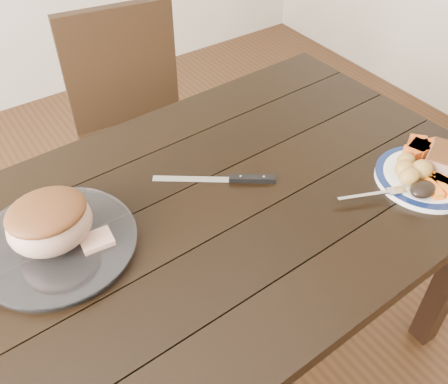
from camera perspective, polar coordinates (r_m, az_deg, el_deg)
ground at (r=1.82m, az=-2.58°, el=-19.49°), size 4.00×4.00×0.00m
dining_table at (r=1.28m, az=-3.48°, el=-5.59°), size 1.64×0.96×0.75m
chair_far at (r=1.94m, az=-10.06°, el=7.80°), size 0.49×0.49×0.93m
dinner_plate at (r=1.40m, az=21.93°, el=1.49°), size 0.25×0.25×0.02m
plate_rim at (r=1.39m, az=22.02°, el=1.75°), size 0.25×0.25×0.02m
serving_platter at (r=1.19m, az=-18.51°, el=-5.76°), size 0.35×0.35×0.02m
pork_slice at (r=1.42m, az=23.83°, el=3.30°), size 0.13×0.12×0.05m
roasted_potatoes at (r=1.36m, az=20.68°, el=2.46°), size 0.10×0.10×0.05m
carrot_batons at (r=1.36m, az=23.57°, el=0.83°), size 0.08×0.12×0.02m
pumpkin_wedges at (r=1.44m, az=21.53°, el=4.56°), size 0.10×0.09×0.04m
dark_mushroom at (r=1.32m, az=21.76°, el=0.29°), size 0.07×0.05×0.03m
fork at (r=1.29m, az=17.06°, el=-0.21°), size 0.17×0.08×0.00m
roast_joint at (r=1.15m, az=-19.25°, el=-3.47°), size 0.19×0.16×0.12m
cut_slice at (r=1.15m, az=-14.33°, el=-5.44°), size 0.08×0.06×0.02m
carving_knife at (r=1.30m, az=1.49°, el=1.51°), size 0.27×0.21×0.01m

